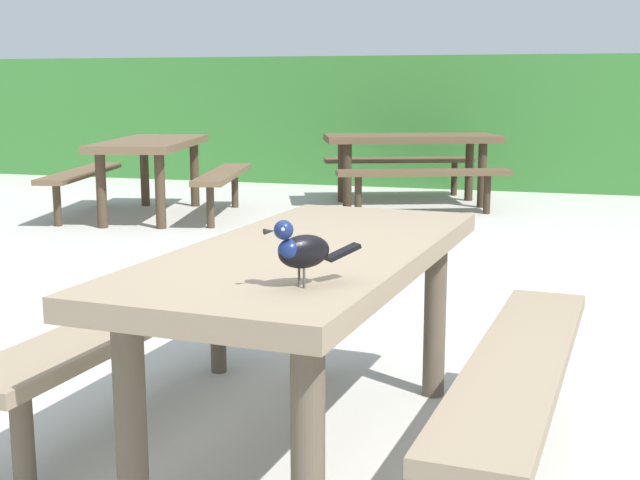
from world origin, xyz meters
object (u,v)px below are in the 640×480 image
Objects in this scene: bird_grackle at (300,249)px; picnic_table_mid_left at (151,159)px; picnic_table_foreground at (311,298)px; picnic_table_mid_right at (411,152)px.

bird_grackle reaches higher than picnic_table_mid_left.
picnic_table_mid_right is (-0.81, 6.21, 0.00)m from picnic_table_foreground.
picnic_table_foreground and picnic_table_mid_left have the same top height.
picnic_table_foreground is 0.66m from bird_grackle.
bird_grackle is at bearing -75.70° from picnic_table_foreground.
picnic_table_mid_left is at bearing 123.00° from picnic_table_foreground.
bird_grackle is 6.87m from picnic_table_mid_right.
picnic_table_mid_right is at bearing 98.00° from bird_grackle.
picnic_table_foreground is 8.32× the size of bird_grackle.
picnic_table_mid_right is (2.25, 1.50, 0.00)m from picnic_table_mid_left.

